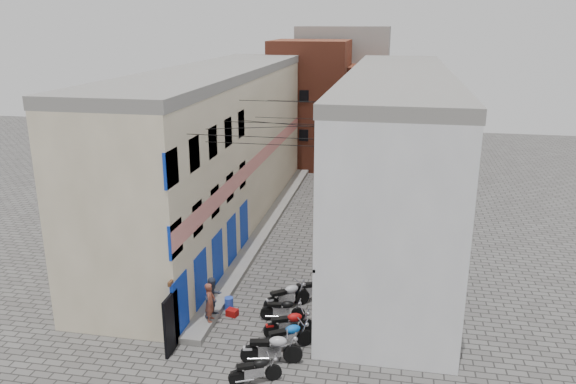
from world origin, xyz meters
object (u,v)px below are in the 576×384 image
Objects in this scene: motorcycle_c at (287,335)px; motorcycle_g at (313,288)px; motorcycle_d at (289,323)px; motorcycle_e at (283,308)px; motorcycle_b at (271,347)px; red_crate at (232,313)px; person_a at (210,302)px; water_jug_far at (228,304)px; motorcycle_a at (255,369)px; motorcycle_f at (287,295)px; person_b at (213,297)px; water_jug_near at (229,304)px.

motorcycle_c is 3.89m from motorcycle_g.
motorcycle_d is 1.20m from motorcycle_e.
motorcycle_b reaches higher than red_crate.
motorcycle_g is at bearing -55.90° from person_a.
person_a is 3.42× the size of water_jug_far.
water_jug_far is (-3.31, -1.41, -0.35)m from motorcycle_g.
person_a is (-2.66, -0.97, 0.52)m from motorcycle_e.
person_a is (-3.14, 0.13, 0.47)m from motorcycle_d.
red_crate is (-2.01, 4.09, -0.38)m from motorcycle_a.
red_crate is at bearing -179.51° from motorcycle_a.
motorcycle_f is 4.72× the size of red_crate.
person_a reaches higher than motorcycle_c.
motorcycle_a is at bearing -111.67° from person_b.
water_jug_far is (-2.60, 3.41, -0.40)m from motorcycle_b.
motorcycle_c is at bearing -39.50° from water_jug_far.
red_crate is (-2.08, -0.05, -0.38)m from motorcycle_e.
motorcycle_c is 3.77m from water_jug_near.
motorcycle_e is at bearing 171.69° from motorcycle_b.
person_a reaches higher than motorcycle_g.
motorcycle_d is 3.48× the size of water_jug_near.
motorcycle_a reaches higher than water_jug_far.
red_crate is at bearing -14.67° from person_b.
water_jug_near reaches higher than water_jug_far.
water_jug_far is 0.61m from red_crate.
motorcycle_f is at bearing 174.48° from motorcycle_e.
motorcycle_d is at bearing -96.88° from person_a.
motorcycle_b is at bearing 141.39° from motorcycle_a.
motorcycle_d is 3.30m from water_jug_far.
motorcycle_b is at bearing -3.26° from motorcycle_e.
motorcycle_b is 1.38× the size of person_a.
water_jug_near is at bearing -18.07° from person_a.
motorcycle_b is 1.02m from motorcycle_c.
water_jug_far is (-2.33, 4.60, -0.29)m from motorcycle_a.
motorcycle_b reaches higher than motorcycle_c.
motorcycle_f is 3.11m from person_b.
water_jug_far is (-2.37, -0.53, -0.38)m from motorcycle_f.
person_b is (-3.25, 1.40, 0.49)m from motorcycle_c.
person_b reaches higher than motorcycle_a.
motorcycle_c is 1.10× the size of motorcycle_e.
red_crate is at bearing -58.44° from water_jug_near.
motorcycle_c is 4.47× the size of red_crate.
red_crate is (0.26, -0.42, -0.15)m from water_jug_near.
motorcycle_e is at bearing -9.07° from water_jug_near.
motorcycle_f reaches higher than motorcycle_g.
motorcycle_e is at bearing -45.29° from person_b.
motorcycle_e is at bearing -36.73° from motorcycle_f.
motorcycle_d is at bearing -24.86° from motorcycle_f.
motorcycle_f is 1.33× the size of person_a.
motorcycle_f is 1.05× the size of motorcycle_g.
water_jug_near is (-2.34, 0.37, -0.24)m from motorcycle_e.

